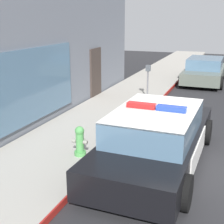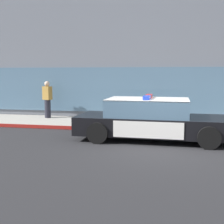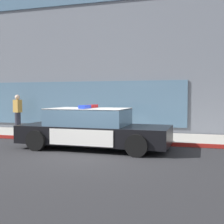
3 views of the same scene
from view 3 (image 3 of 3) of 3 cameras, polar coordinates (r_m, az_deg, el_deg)
The scene contains 7 objects.
ground at distance 9.00m, azimuth -3.65°, elevation -8.38°, with size 48.00×48.00×0.00m, color #262628.
sidewalk at distance 12.38m, azimuth 2.02°, elevation -4.88°, with size 48.00×2.65×0.15m, color #A39E93.
curb_red_paint at distance 11.10m, azimuth 0.31°, elevation -5.80°, with size 28.80×0.04×0.14m, color maroon.
storefront_building at distance 19.03m, azimuth 4.60°, elevation 11.82°, with size 18.92×10.41×9.37m.
police_cruiser at distance 10.05m, azimuth -3.78°, elevation -3.26°, with size 5.15×2.20×1.49m.
fire_hydrant at distance 11.85m, azimuth -3.01°, elevation -3.15°, with size 0.34×0.39×0.73m.
pedestrian_on_sidewalk at distance 15.09m, azimuth -17.90°, elevation -0.01°, with size 0.47×0.39×1.71m.
Camera 3 is at (3.00, -8.30, 1.79)m, focal length 46.94 mm.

